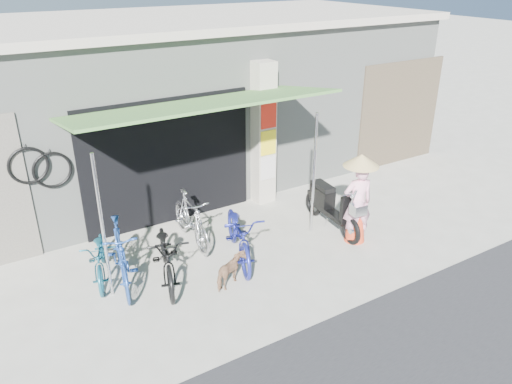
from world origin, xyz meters
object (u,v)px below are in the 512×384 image
bike_teal (101,256)px  nun (358,199)px  moped (331,206)px  bike_blue (121,255)px  bike_navy (239,234)px  street_dog (232,271)px  bike_black (167,255)px  bike_silver (191,219)px

bike_teal → nun: nun is taller
moped → bike_blue: bearing=-178.4°
bike_navy → street_dog: 0.85m
bike_teal → bike_blue: size_ratio=0.86×
bike_black → bike_navy: (1.32, -0.04, 0.02)m
bike_black → bike_silver: size_ratio=1.11×
bike_silver → bike_teal: bearing=-168.3°
bike_black → street_dog: 1.08m
bike_teal → moped: size_ratio=0.83×
bike_navy → nun: nun is taller
bike_blue → street_dog: 1.77m
bike_black → bike_navy: bike_navy is taller
bike_teal → street_dog: size_ratio=2.41×
bike_blue → bike_navy: size_ratio=0.95×
bike_teal → bike_blue: 0.43m
street_dog → moped: bearing=-104.5°
nun → bike_navy: bearing=0.2°
nun → bike_blue: bearing=2.9°
bike_blue → bike_navy: 2.00m
moped → bike_navy: bearing=-173.0°
bike_black → nun: nun is taller
bike_blue → street_dog: bike_blue is taller
bike_silver → moped: (2.55, -0.88, -0.02)m
bike_teal → bike_black: (0.89, -0.63, 0.08)m
street_dog → bike_silver: bearing=-30.6°
bike_navy → nun: (2.15, -0.58, 0.36)m
bike_teal → moped: (4.27, -0.61, 0.07)m
bike_teal → bike_black: bike_black is taller
bike_silver → moped: 2.70m
street_dog → nun: bearing=-118.3°
street_dog → moped: (2.58, 0.70, 0.20)m
bike_black → nun: 3.54m
bike_teal → bike_black: 1.09m
bike_navy → nun: 2.25m
bike_blue → bike_black: 0.72m
bike_blue → street_dog: size_ratio=2.82×
bike_blue → bike_navy: bike_blue is taller
bike_blue → bike_black: bearing=-12.2°
moped → nun: bearing=-77.5°
nun → bike_silver: bearing=-14.7°
bike_teal → bike_silver: bike_silver is taller
bike_blue → nun: bearing=-0.8°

